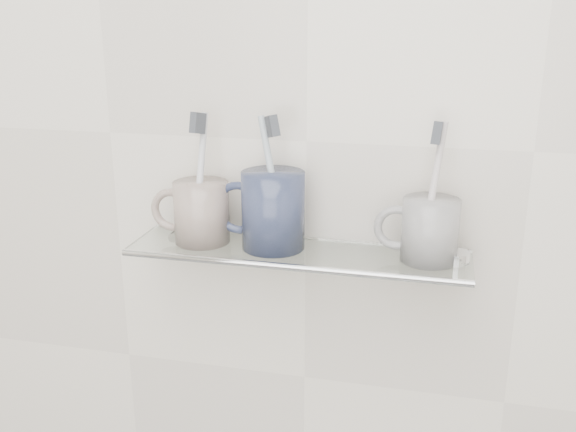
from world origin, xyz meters
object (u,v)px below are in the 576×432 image
(mug_left, at_px, (202,212))
(mug_center, at_px, (273,210))
(shelf_glass, at_px, (297,253))
(mug_right, at_px, (430,230))

(mug_left, xyz_separation_m, mug_center, (0.11, 0.00, 0.01))
(shelf_glass, height_order, mug_left, mug_left)
(shelf_glass, bearing_deg, mug_right, 1.52)
(mug_left, relative_size, mug_center, 0.81)
(shelf_glass, height_order, mug_center, mug_center)
(shelf_glass, height_order, mug_right, mug_right)
(shelf_glass, distance_m, mug_left, 0.16)
(shelf_glass, bearing_deg, mug_left, 178.07)
(mug_left, bearing_deg, mug_right, -16.62)
(mug_center, bearing_deg, mug_right, -23.71)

